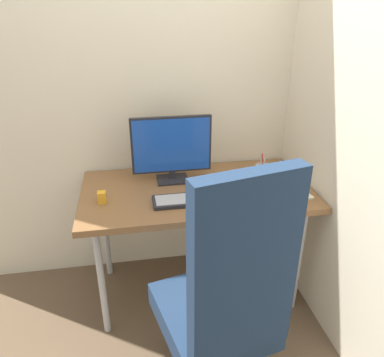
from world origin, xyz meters
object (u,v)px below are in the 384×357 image
(keyboard, at_px, (190,200))
(notebook, at_px, (290,193))
(monitor, at_px, (172,147))
(mouse, at_px, (253,193))
(pen_holder, at_px, (262,172))
(office_chair, at_px, (224,302))
(desk_clamp_accessory, at_px, (102,197))

(keyboard, height_order, notebook, keyboard)
(notebook, bearing_deg, monitor, 144.33)
(mouse, relative_size, pen_holder, 0.48)
(office_chair, xyz_separation_m, monitor, (-0.09, 0.93, 0.34))
(pen_holder, bearing_deg, office_chair, -117.68)
(mouse, height_order, pen_holder, pen_holder)
(keyboard, bearing_deg, pen_holder, 23.33)
(keyboard, distance_m, notebook, 0.58)
(office_chair, bearing_deg, desk_clamp_accessory, 125.40)
(office_chair, distance_m, desk_clamp_accessory, 0.89)
(office_chair, xyz_separation_m, pen_holder, (0.45, 0.85, 0.17))
(mouse, bearing_deg, keyboard, 166.79)
(mouse, bearing_deg, notebook, -14.85)
(keyboard, distance_m, desk_clamp_accessory, 0.47)
(mouse, bearing_deg, office_chair, -129.58)
(pen_holder, xyz_separation_m, notebook, (0.10, -0.22, -0.04))
(keyboard, xyz_separation_m, mouse, (0.36, -0.00, 0.01))
(mouse, bearing_deg, pen_holder, 47.29)
(pen_holder, bearing_deg, mouse, -120.01)
(desk_clamp_accessory, bearing_deg, notebook, -4.29)
(monitor, relative_size, keyboard, 1.18)
(desk_clamp_accessory, bearing_deg, office_chair, -54.60)
(pen_holder, relative_size, desk_clamp_accessory, 2.66)
(office_chair, xyz_separation_m, desk_clamp_accessory, (-0.50, 0.71, 0.16))
(pen_holder, height_order, desk_clamp_accessory, pen_holder)
(pen_holder, distance_m, notebook, 0.24)
(keyboard, height_order, pen_holder, pen_holder)
(office_chair, distance_m, mouse, 0.73)
(monitor, height_order, pen_holder, monitor)
(mouse, xyz_separation_m, desk_clamp_accessory, (-0.83, 0.07, 0.01))
(office_chair, distance_m, monitor, 1.00)
(office_chair, relative_size, desk_clamp_accessory, 19.78)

